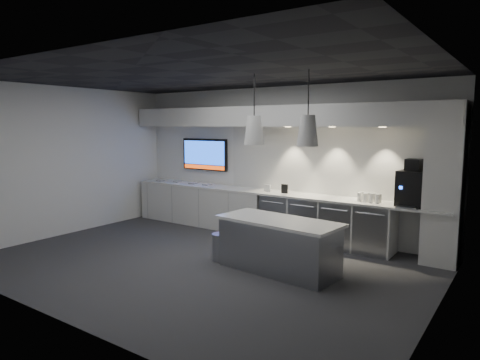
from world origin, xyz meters
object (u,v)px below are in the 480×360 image
Objects in this scene: bin at (222,247)px; island at (278,245)px; coffee_machine at (412,187)px; wall_tv at (205,154)px.

island is at bearing 4.11° from bin.
coffee_machine reaches higher than island.
island is at bearing -125.58° from coffee_machine.
bin is at bearing -170.46° from island.
wall_tv is 3.91m from island.
island is (3.12, -2.05, -1.15)m from wall_tv.
coffee_machine is (1.50, 1.80, 0.81)m from island.
island is 2.48m from coffee_machine.
island is 1.05m from bin.
coffee_machine is at bearing -3.05° from wall_tv.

